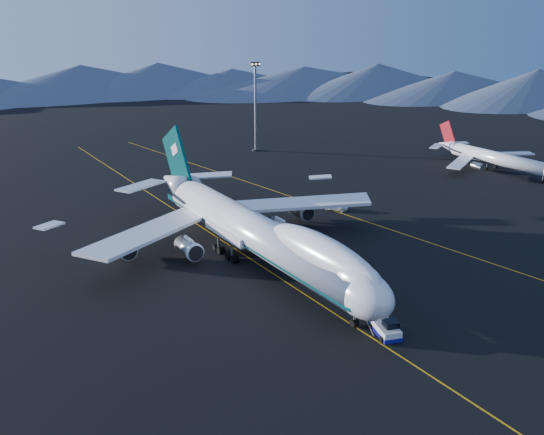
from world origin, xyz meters
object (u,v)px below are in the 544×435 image
service_van (336,207)px  pushback_tug (386,330)px  floodlight_mast (256,107)px  boeing_747 (256,232)px  second_jet (493,158)px

service_van → pushback_tug: bearing=-155.4°
floodlight_mast → pushback_tug: bearing=-112.2°
boeing_747 → pushback_tug: bearing=-86.0°
second_jet → service_van: (-58.29, -4.77, -2.63)m
pushback_tug → second_jet: second_jet is taller
boeing_747 → service_van: boeing_747 is taller
boeing_747 → service_van: bearing=27.4°
floodlight_mast → second_jet: bearing=-52.2°
pushback_tug → second_jet: size_ratio=0.15×
boeing_747 → floodlight_mast: 88.53m
second_jet → floodlight_mast: 70.60m
second_jet → boeing_747: bearing=-175.0°
boeing_747 → second_jet: bearing=13.0°
second_jet → pushback_tug: bearing=-157.4°
pushback_tug → second_jet: (86.15, 50.88, 2.64)m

